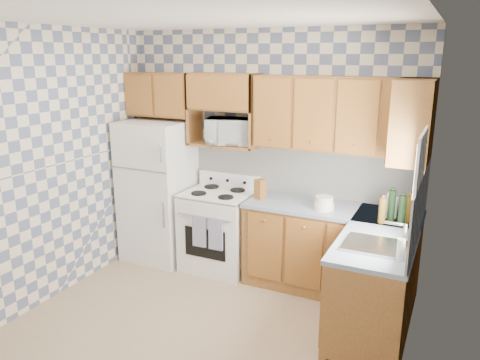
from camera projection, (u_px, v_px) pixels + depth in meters
name	position (u px, v px, depth m)	size (l,w,h in m)	color
floor	(199.00, 333.00, 4.21)	(3.40, 3.40, 0.00)	#8F7859
back_wall	(268.00, 153.00, 5.26)	(3.40, 0.02, 2.70)	slate
right_wall	(413.00, 219.00, 3.16)	(0.02, 3.20, 2.70)	slate
backsplash_back	(302.00, 170.00, 5.12)	(2.60, 0.01, 0.56)	white
backsplash_right	(420.00, 206.00, 3.90)	(0.01, 1.60, 0.56)	white
refrigerator	(158.00, 191.00, 5.61)	(0.75, 0.70, 1.68)	white
stove_body	(219.00, 231.00, 5.40)	(0.76, 0.65, 0.90)	white
cooktop	(218.00, 193.00, 5.29)	(0.76, 0.65, 0.03)	silver
backguard	(229.00, 180.00, 5.50)	(0.76, 0.08, 0.17)	white
dish_towel_left	(199.00, 232.00, 5.10)	(0.16, 0.03, 0.35)	navy
dish_towel_right	(216.00, 235.00, 5.02)	(0.16, 0.03, 0.35)	navy
base_cabinets_back	(329.00, 251.00, 4.89)	(1.75, 0.60, 0.88)	brown
base_cabinets_right	(377.00, 282.00, 4.22)	(0.60, 1.60, 0.88)	brown
countertop_back	(331.00, 209.00, 4.77)	(1.77, 0.63, 0.04)	slate
countertop_right	(381.00, 234.00, 4.10)	(0.63, 1.60, 0.04)	slate
upper_cabinets_back	(340.00, 114.00, 4.64)	(1.75, 0.33, 0.74)	brown
upper_cabinets_fridge	(162.00, 95.00, 5.49)	(0.82, 0.33, 0.50)	brown
upper_cabinets_right	(413.00, 121.00, 4.19)	(0.33, 0.70, 0.74)	brown
microwave_shelf	(224.00, 145.00, 5.29)	(0.80, 0.33, 0.03)	brown
microwave	(231.00, 131.00, 5.23)	(0.53, 0.36, 0.29)	white
sink	(374.00, 246.00, 3.79)	(0.48, 0.40, 0.03)	#B7B7BC
window	(418.00, 188.00, 3.53)	(0.02, 0.66, 0.86)	white
bottle_0	(392.00, 206.00, 4.32)	(0.07, 0.07, 0.30)	black
bottle_1	(402.00, 210.00, 4.23)	(0.07, 0.07, 0.28)	black
bottle_2	(409.00, 209.00, 4.30)	(0.07, 0.07, 0.26)	brown
bottle_3	(382.00, 210.00, 4.29)	(0.07, 0.07, 0.24)	brown
knife_block	(260.00, 189.00, 5.02)	(0.10, 0.10, 0.21)	brown
electric_kettle	(390.00, 207.00, 4.47)	(0.15, 0.15, 0.19)	white
food_containers	(324.00, 203.00, 4.68)	(0.20, 0.20, 0.13)	beige
soap_bottle	(401.00, 250.00, 3.52)	(0.06, 0.06, 0.17)	beige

